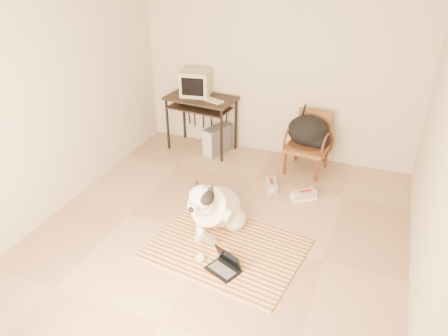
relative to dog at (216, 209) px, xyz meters
The scene contains 16 objects.
floor 0.33m from the dog, 41.09° to the right, with size 4.50×4.50×0.00m, color tan.
wall_back 2.44m from the dog, 88.92° to the left, with size 4.50×4.50×0.00m, color beige.
wall_front 2.51m from the dog, 88.96° to the right, with size 4.50×4.50×0.00m, color beige.
wall_left 2.21m from the dog, behind, with size 4.50×4.50×0.00m, color beige.
wall_right 2.28m from the dog, ahead, with size 4.50×4.50×0.00m, color beige.
rug 0.43m from the dog, 45.13° to the right, with size 1.72×1.41×0.02m.
dog is the anchor object (origin of this frame).
laptop 0.67m from the dog, 59.51° to the right, with size 0.38×0.34×0.22m.
computer_desk 2.18m from the dog, 117.96° to the left, with size 1.06×0.66×0.84m.
crt_monitor 2.37m from the dog, 119.30° to the left, with size 0.47×0.45×0.37m.
desk_keyboard 2.05m from the dog, 113.59° to the left, with size 0.35×0.13×0.02m, color tan.
pc_tower 2.00m from the dog, 111.64° to the left, with size 0.33×0.48×0.42m.
rattan_chair 1.95m from the dog, 70.99° to the left, with size 0.60×0.59×0.82m.
backpack 1.97m from the dog, 70.92° to the left, with size 0.61×0.47×0.42m.
sneaker_left 1.22m from the dog, 74.14° to the left, with size 0.24×0.34×0.11m.
sneaker_right 1.34m from the dog, 54.00° to the left, with size 0.33×0.30×0.11m.
Camera 1 is at (1.46, -3.60, 3.02)m, focal length 35.00 mm.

